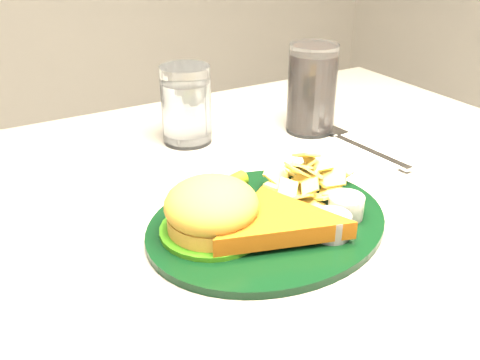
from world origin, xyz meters
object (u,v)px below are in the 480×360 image
object	(u,v)px
cola_glass	(312,89)
fork_napkin	(366,150)
water_glass	(186,105)
dinner_plate	(268,202)

from	to	relation	value
cola_glass	fork_napkin	size ratio (longest dim) A/B	0.76
cola_glass	fork_napkin	distance (m)	0.14
water_glass	dinner_plate	bearing A→B (deg)	-95.71
fork_napkin	water_glass	bearing A→B (deg)	135.11
dinner_plate	cola_glass	size ratio (longest dim) A/B	2.05
dinner_plate	fork_napkin	world-z (taller)	dinner_plate
dinner_plate	cola_glass	bearing A→B (deg)	36.55
fork_napkin	dinner_plate	bearing A→B (deg)	-162.42
dinner_plate	fork_napkin	bearing A→B (deg)	14.66
water_glass	cola_glass	size ratio (longest dim) A/B	0.84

